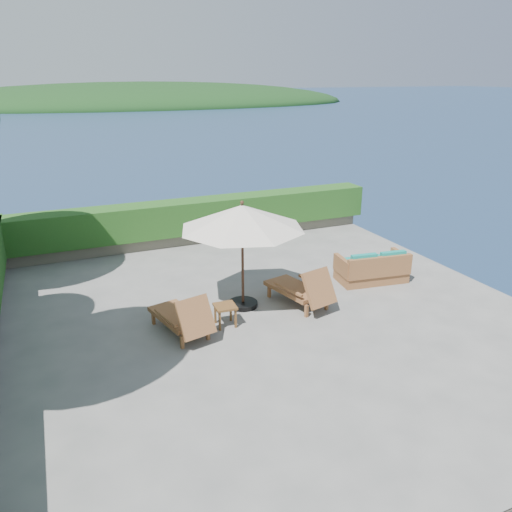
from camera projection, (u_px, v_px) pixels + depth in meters
name	position (u px, v px, depth m)	size (l,w,h in m)	color
ground	(258.00, 316.00, 11.01)	(12.00, 12.00, 0.00)	gray
foundation	(258.00, 376.00, 11.54)	(12.00, 12.00, 3.00)	#4F473E
ocean	(258.00, 427.00, 12.04)	(600.00, 600.00, 0.00)	#182B4D
offshore_island	(144.00, 105.00, 142.22)	(126.00, 57.60, 12.60)	black
planter_wall_far	(188.00, 237.00, 15.79)	(12.00, 0.60, 0.36)	#696254
hedge_far	(187.00, 217.00, 15.56)	(12.40, 0.90, 1.00)	#123F14
patio_umbrella	(242.00, 218.00, 10.77)	(3.04, 3.04, 2.49)	black
lounge_left	(183.00, 317.00, 10.09)	(1.07, 1.80, 0.97)	#975837
lounge_right	(302.00, 289.00, 11.36)	(1.12, 1.88, 1.02)	#975837
side_table	(225.00, 309.00, 10.47)	(0.46, 0.46, 0.47)	brown
wicker_loveseat	(373.00, 269.00, 12.74)	(1.86, 1.12, 0.86)	#975837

